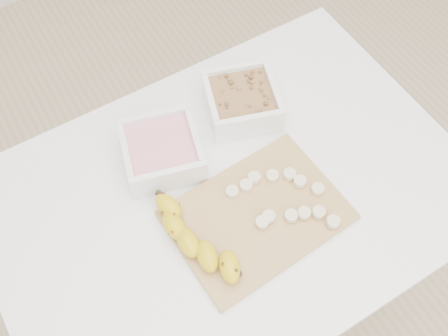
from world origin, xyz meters
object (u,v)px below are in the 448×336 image
bowl_yogurt (162,151)px  cutting_board (257,215)px  table (231,212)px  banana (197,240)px  bowl_granola (242,101)px

bowl_yogurt → cutting_board: bearing=-65.5°
table → banana: 0.19m
bowl_yogurt → cutting_board: 0.24m
table → bowl_granola: 0.25m
table → bowl_granola: size_ratio=5.03×
banana → bowl_yogurt: bearing=78.8°
bowl_granola → cutting_board: size_ratio=0.58×
cutting_board → table: bearing=101.9°
table → banana: size_ratio=4.35×
table → bowl_yogurt: bowl_yogurt is taller
banana → table: bearing=28.0°
bowl_yogurt → banana: bearing=-99.6°
bowl_yogurt → bowl_granola: bearing=6.7°
table → cutting_board: cutting_board is taller
bowl_yogurt → cutting_board: size_ratio=0.57×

